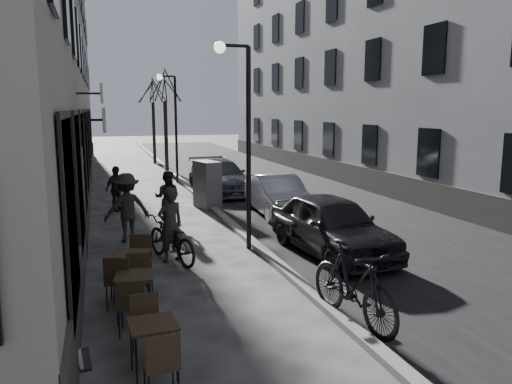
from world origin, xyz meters
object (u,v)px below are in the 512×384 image
bistro_set_a (153,344)px  bistro_set_c (130,270)px  tree_near (165,86)px  car_far (220,177)px  sign_board (72,332)px  streetlamp_far (172,116)px  tree_far (153,90)px  utility_cabinet (207,185)px  bistro_set_b (135,292)px  streetlamp_near (242,124)px  pedestrian_far (116,189)px  moped (353,284)px  car_mid (278,195)px  pedestrian_mid (127,208)px  pedestrian_near (167,198)px  car_near (332,225)px  bicycle (171,239)px

bistro_set_a → bistro_set_c: bearing=88.3°
tree_near → bistro_set_a: tree_near is taller
car_far → sign_board: bearing=-114.3°
bistro_set_a → sign_board: bearing=142.4°
streetlamp_far → tree_near: size_ratio=0.89×
streetlamp_far → bistro_set_a: size_ratio=3.32×
streetlamp_far → tree_far: bearing=89.5°
tree_near → sign_board: bearing=-101.2°
utility_cabinet → bistro_set_b: bearing=-124.0°
streetlamp_near → bistro_set_c: (-2.90, -2.41, -2.65)m
utility_cabinet → pedestrian_far: (-3.14, 0.35, -0.05)m
streetlamp_near → streetlamp_far: size_ratio=1.00×
streetlamp_near → moped: 5.45m
bistro_set_b → pedestrian_far: size_ratio=1.02×
bistro_set_c → car_mid: bearing=68.6°
pedestrian_mid → pedestrian_far: (-0.14, 4.28, -0.14)m
streetlamp_near → pedestrian_mid: size_ratio=2.75×
pedestrian_near → car_far: 5.90m
tree_near → sign_board: 20.63m
tree_near → bistro_set_b: (-2.96, -18.54, -4.19)m
bistro_set_a → pedestrian_mid: 7.13m
sign_board → pedestrian_far: pedestrian_far is taller
tree_far → pedestrian_far: bearing=-101.0°
streetlamp_far → moped: bearing=-88.2°
sign_board → streetlamp_far: bearing=72.0°
moped → tree_near: bearing=82.8°
tree_far → car_near: 22.48m
tree_near → bistro_set_b: size_ratio=3.53×
bistro_set_b → car_far: (4.33, 12.03, 0.22)m
sign_board → pedestrian_mid: size_ratio=0.61×
tree_far → car_near: (1.90, -22.06, -3.93)m
pedestrian_near → car_near: pedestrian_near is taller
bistro_set_b → bistro_set_c: bistro_set_c is taller
tree_far → pedestrian_far: size_ratio=3.61×
tree_far → bistro_set_a: bearing=-96.2°
car_mid → car_far: bearing=102.8°
utility_cabinet → pedestrian_near: size_ratio=1.01×
bistro_set_c → tree_near: bearing=99.7°
tree_near → pedestrian_far: tree_near is taller
tree_near → pedestrian_mid: tree_near is taller
streetlamp_near → tree_far: size_ratio=0.89×
bistro_set_b → car_mid: size_ratio=0.40×
pedestrian_mid → car_near: (4.70, -2.66, -0.20)m
streetlamp_near → car_mid: (2.27, 3.59, -2.50)m
streetlamp_far → car_mid: 9.06m
pedestrian_mid → moped: size_ratio=0.82×
streetlamp_far → bicycle: size_ratio=2.50×
pedestrian_near → car_mid: bearing=-154.6°
car_near → car_mid: 4.66m
utility_cabinet → pedestrian_near: utility_cabinet is taller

